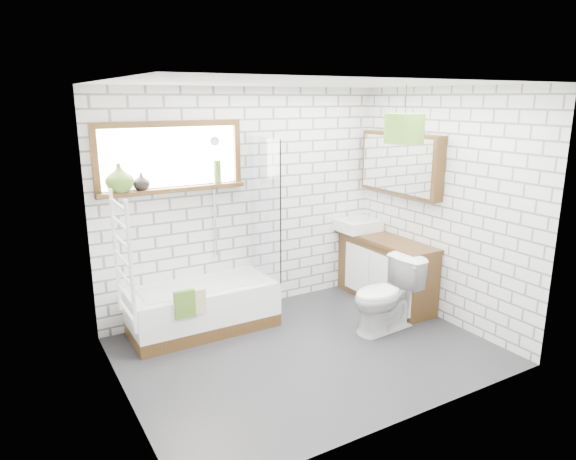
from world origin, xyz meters
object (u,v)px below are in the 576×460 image
bathtub (203,308)px  toilet (386,295)px  vanity (385,270)px  basin (358,225)px  pendant (404,128)px

bathtub → toilet: toilet is taller
vanity → toilet: bearing=-130.4°
bathtub → basin: 2.19m
basin → bathtub: bearing=-176.9°
vanity → basin: (-0.06, 0.48, 0.46)m
vanity → pendant: 1.91m
bathtub → vanity: size_ratio=1.11×
toilet → pendant: 1.71m
toilet → pendant: bearing=17.2°
bathtub → toilet: size_ratio=1.94×
pendant → bathtub: bearing=147.6°
toilet → pendant: pendant is taller
bathtub → basin: (2.11, 0.12, 0.61)m
pendant → vanity: bearing=55.8°
pendant → toilet: bearing=111.5°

